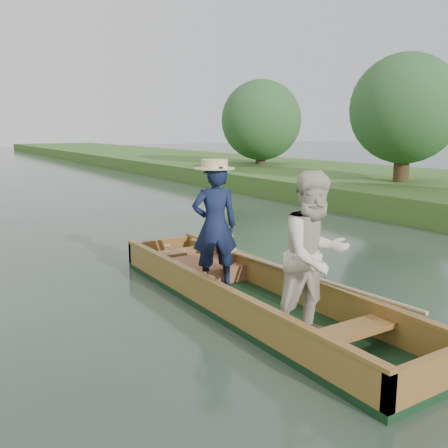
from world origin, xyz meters
TOP-DOWN VIEW (x-y plane):
  - ground at (0.00, 0.00)m, footprint 120.00×120.00m
  - punt at (-0.01, -0.18)m, footprint 1.12×5.00m

SIDE VIEW (x-z plane):
  - ground at x=0.00m, z-range 0.00..0.00m
  - punt at x=-0.01m, z-range -0.29..1.47m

